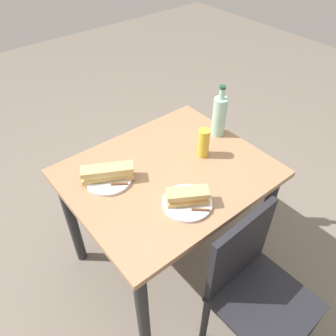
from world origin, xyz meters
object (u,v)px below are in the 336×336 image
at_px(chair_far, 252,285).
at_px(knife_far, 192,210).
at_px(plate_near, 109,179).
at_px(baguette_sandwich_near, 108,173).
at_px(water_bottle, 219,116).
at_px(dining_table, 168,189).
at_px(plate_far, 187,203).
at_px(baguette_sandwich_far, 188,196).
at_px(knife_near, 111,185).
at_px(beer_glass, 204,143).

distance_m(chair_far, knife_far, 0.44).
relative_size(plate_near, baguette_sandwich_near, 0.90).
relative_size(baguette_sandwich_near, water_bottle, 0.84).
bearing_deg(dining_table, plate_far, 72.24).
relative_size(chair_far, baguette_sandwich_far, 4.31).
bearing_deg(water_bottle, dining_table, 9.46).
xyz_separation_m(knife_near, plate_far, (-0.21, 0.31, -0.01)).
height_order(knife_near, baguette_sandwich_far, baguette_sandwich_far).
relative_size(dining_table, water_bottle, 3.29).
bearing_deg(plate_near, baguette_sandwich_far, 118.29).
relative_size(baguette_sandwich_near, knife_far, 1.77).
bearing_deg(knife_far, dining_table, -108.11).
distance_m(baguette_sandwich_far, beer_glass, 0.37).
height_order(knife_near, knife_far, same).
relative_size(chair_far, water_bottle, 2.82).
bearing_deg(dining_table, baguette_sandwich_far, 72.24).
relative_size(dining_table, plate_far, 4.35).
distance_m(knife_near, baguette_sandwich_far, 0.37).
bearing_deg(plate_near, beer_glass, 163.12).
xyz_separation_m(baguette_sandwich_near, plate_far, (-0.19, 0.36, -0.04)).
bearing_deg(plate_far, water_bottle, -148.98).
bearing_deg(plate_far, beer_glass, -144.59).
xyz_separation_m(knife_near, baguette_sandwich_far, (-0.21, 0.31, 0.03)).
distance_m(plate_far, beer_glass, 0.37).
distance_m(knife_far, water_bottle, 0.63).
bearing_deg(beer_glass, dining_table, -4.34).
xyz_separation_m(plate_near, knife_far, (-0.18, 0.41, 0.01)).
relative_size(dining_table, knife_near, 6.51).
bearing_deg(knife_near, dining_table, 164.13).
relative_size(plate_near, knife_near, 1.50).
bearing_deg(knife_near, baguette_sandwich_far, 124.15).
height_order(plate_near, knife_far, knife_far).
distance_m(chair_far, baguette_sandwich_near, 0.85).
bearing_deg(plate_far, knife_near, -55.85).
bearing_deg(baguette_sandwich_near, knife_far, 113.10).
relative_size(baguette_sandwich_near, beer_glass, 1.58).
relative_size(knife_near, water_bottle, 0.50).
height_order(plate_near, beer_glass, beer_glass).
bearing_deg(knife_far, knife_near, -62.05).
bearing_deg(beer_glass, water_bottle, -156.32).
bearing_deg(chair_far, water_bottle, -122.17).
bearing_deg(chair_far, baguette_sandwich_near, -70.34).
bearing_deg(plate_far, knife_far, 70.36).
distance_m(dining_table, water_bottle, 0.50).
bearing_deg(plate_near, knife_near, 73.47).
distance_m(chair_far, plate_far, 0.47).
xyz_separation_m(baguette_sandwich_near, beer_glass, (-0.49, 0.15, 0.03)).
height_order(plate_far, water_bottle, water_bottle).
height_order(chair_far, plate_near, chair_far).
bearing_deg(knife_near, water_bottle, 179.21).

